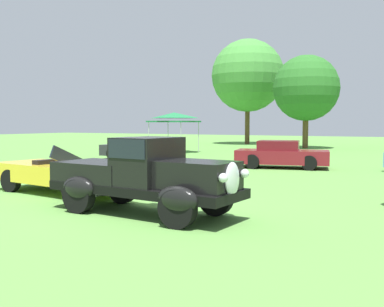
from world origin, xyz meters
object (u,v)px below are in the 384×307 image
(feature_pickup_truck, at_px, (145,175))
(canopy_tent_left_field, at_px, (174,117))
(neighbor_convertible, at_px, (65,173))
(show_car_charcoal, at_px, (138,149))
(show_car_burgundy, at_px, (281,155))

(feature_pickup_truck, relative_size, canopy_tent_left_field, 1.72)
(neighbor_convertible, distance_m, show_car_charcoal, 11.86)
(feature_pickup_truck, distance_m, neighbor_convertible, 3.95)
(show_car_burgundy, xyz_separation_m, canopy_tent_left_field, (-9.50, 6.72, 1.82))
(feature_pickup_truck, height_order, show_car_burgundy, feature_pickup_truck)
(feature_pickup_truck, xyz_separation_m, neighbor_convertible, (-3.69, 1.38, -0.29))
(feature_pickup_truck, relative_size, show_car_charcoal, 1.11)
(canopy_tent_left_field, bearing_deg, show_car_burgundy, -35.28)
(neighbor_convertible, relative_size, show_car_burgundy, 1.09)
(show_car_charcoal, height_order, canopy_tent_left_field, canopy_tent_left_field)
(neighbor_convertible, relative_size, canopy_tent_left_field, 1.72)
(neighbor_convertible, distance_m, canopy_tent_left_field, 17.82)
(feature_pickup_truck, bearing_deg, show_car_charcoal, 125.63)
(show_car_charcoal, distance_m, show_car_burgundy, 8.37)
(neighbor_convertible, relative_size, show_car_charcoal, 1.11)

